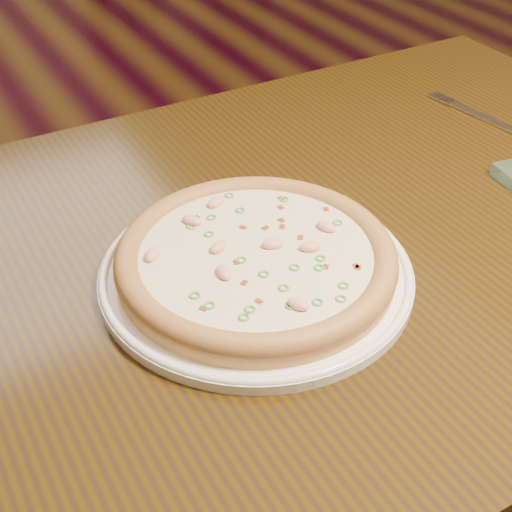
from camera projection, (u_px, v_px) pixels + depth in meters
ground at (174, 322)px, 1.84m from camera, size 9.00×9.00×0.00m
hero_table at (317, 286)px, 0.94m from camera, size 1.20×0.80×0.75m
plate at (256, 271)px, 0.79m from camera, size 0.35×0.35×0.02m
pizza at (256, 258)px, 0.78m from camera, size 0.31×0.31×0.03m
fork at (477, 114)px, 1.11m from camera, size 0.04×0.18×0.00m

